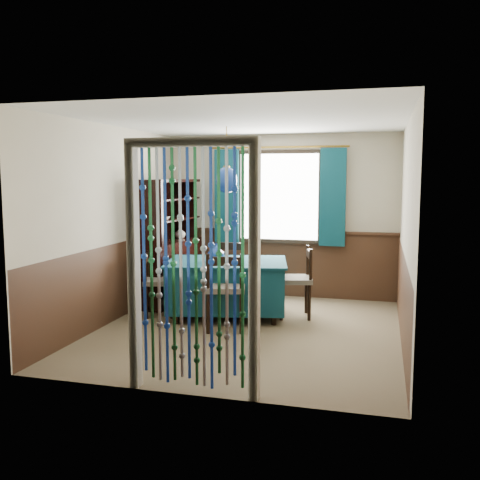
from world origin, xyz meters
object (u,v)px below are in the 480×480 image
(chair_right, at_px, (297,280))
(chair_left, at_px, (158,282))
(chair_near, at_px, (225,289))
(vase_table, at_px, (216,253))
(chair_far, at_px, (227,272))
(vase_sideboard, at_px, (180,232))
(bowl_shelf, at_px, (162,218))
(sideboard, at_px, (168,260))
(pendant_lamp, at_px, (227,180))
(dining_table, at_px, (227,284))

(chair_right, bearing_deg, chair_left, 88.94)
(chair_near, xyz_separation_m, vase_table, (-0.31, 0.61, 0.35))
(chair_far, bearing_deg, vase_sideboard, -23.48)
(bowl_shelf, distance_m, vase_sideboard, 0.73)
(chair_right, bearing_deg, sideboard, 64.93)
(bowl_shelf, bearing_deg, vase_table, -20.52)
(sideboard, height_order, pendant_lamp, pendant_lamp)
(dining_table, bearing_deg, chair_left, 178.89)
(dining_table, distance_m, pendant_lamp, 1.38)
(chair_right, xyz_separation_m, bowl_shelf, (-1.95, 0.10, 0.78))
(chair_near, bearing_deg, vase_table, 102.71)
(chair_near, bearing_deg, pendant_lamp, 90.47)
(chair_near, distance_m, chair_left, 1.16)
(chair_right, xyz_separation_m, sideboard, (-2.01, 0.40, 0.13))
(vase_table, bearing_deg, vase_sideboard, 131.54)
(chair_left, relative_size, vase_sideboard, 4.56)
(dining_table, height_order, sideboard, sideboard)
(bowl_shelf, bearing_deg, sideboard, 101.13)
(sideboard, relative_size, bowl_shelf, 7.93)
(chair_near, relative_size, chair_far, 1.03)
(chair_near, height_order, chair_left, chair_near)
(dining_table, height_order, chair_far, chair_far)
(chair_near, height_order, pendant_lamp, pendant_lamp)
(dining_table, bearing_deg, vase_table, 172.53)
(dining_table, xyz_separation_m, sideboard, (-1.11, 0.63, 0.19))
(chair_right, bearing_deg, vase_table, 89.29)
(vase_table, bearing_deg, sideboard, 146.22)
(chair_left, xyz_separation_m, sideboard, (-0.19, 0.81, 0.17))
(chair_left, bearing_deg, dining_table, 83.56)
(chair_far, xyz_separation_m, sideboard, (-0.94, 0.02, 0.13))
(chair_near, relative_size, bowl_shelf, 4.19)
(chair_left, xyz_separation_m, pendant_lamp, (0.91, 0.18, 1.36))
(chair_left, distance_m, chair_right, 1.86)
(chair_right, distance_m, vase_sideboard, 2.16)
(dining_table, xyz_separation_m, pendant_lamp, (-0.00, 0.00, 1.38))
(chair_left, distance_m, sideboard, 0.85)
(sideboard, bearing_deg, chair_near, -39.20)
(chair_right, xyz_separation_m, vase_table, (-1.04, -0.24, 0.36))
(dining_table, relative_size, chair_far, 1.89)
(chair_left, height_order, pendant_lamp, pendant_lamp)
(chair_right, relative_size, bowl_shelf, 4.08)
(bowl_shelf, relative_size, vase_sideboard, 1.21)
(dining_table, height_order, chair_left, chair_left)
(chair_near, xyz_separation_m, sideboard, (-1.27, 1.25, 0.12))
(chair_left, bearing_deg, pendant_lamp, 83.56)
(chair_right, xyz_separation_m, vase_sideboard, (-1.95, 0.78, 0.51))
(chair_left, height_order, sideboard, sideboard)
(chair_far, distance_m, bowl_shelf, 1.21)
(chair_right, height_order, vase_sideboard, vase_sideboard)
(dining_table, xyz_separation_m, chair_near, (0.16, -0.62, 0.07))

